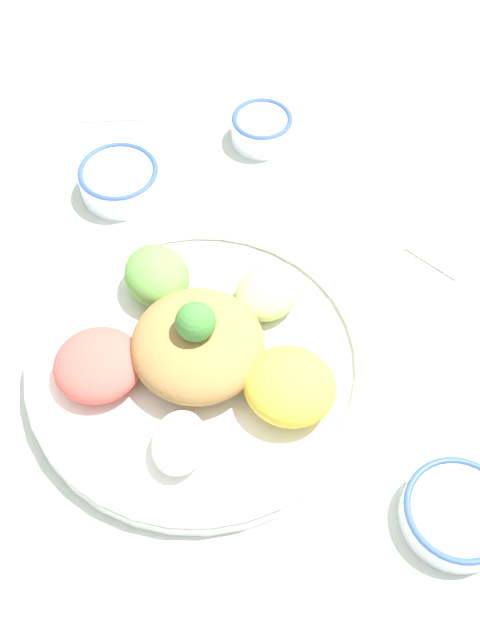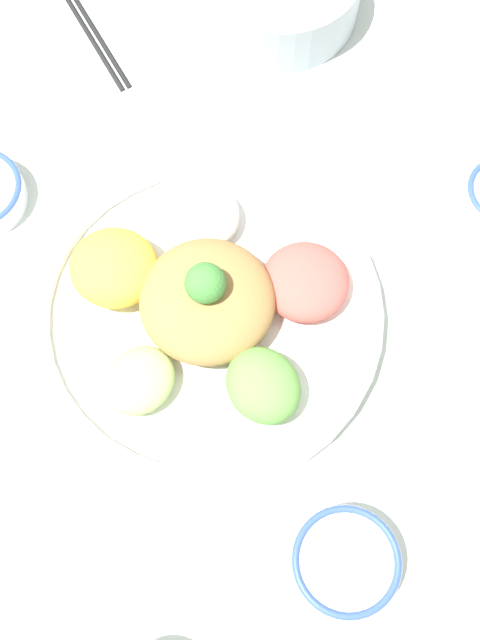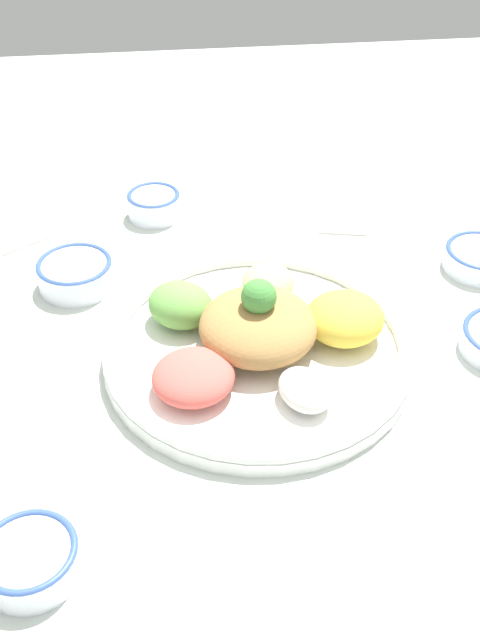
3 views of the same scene
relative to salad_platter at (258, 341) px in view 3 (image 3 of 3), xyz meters
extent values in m
plane|color=silver|center=(-0.01, 0.04, -0.03)|extent=(2.40, 2.40, 0.00)
cylinder|color=white|center=(0.00, 0.00, -0.02)|extent=(0.39, 0.39, 0.02)
torus|color=white|center=(0.00, 0.00, 0.00)|extent=(0.39, 0.39, 0.02)
ellipsoid|color=#E55B51|center=(0.09, 0.07, 0.01)|extent=(0.14, 0.14, 0.04)
ellipsoid|color=white|center=(-0.04, 0.10, 0.01)|extent=(0.08, 0.09, 0.04)
ellipsoid|color=yellow|center=(-0.11, -0.01, 0.02)|extent=(0.11, 0.10, 0.06)
ellipsoid|color=#B7DB7A|center=(-0.03, -0.11, 0.01)|extent=(0.09, 0.10, 0.04)
ellipsoid|color=#6BAD4C|center=(0.09, -0.06, 0.02)|extent=(0.11, 0.11, 0.06)
ellipsoid|color=#AD7F47|center=(0.00, 0.00, 0.02)|extent=(0.15, 0.15, 0.07)
sphere|color=#478E3D|center=(0.00, 0.00, 0.07)|extent=(0.04, 0.04, 0.04)
cylinder|color=white|center=(0.12, -0.37, -0.01)|extent=(0.09, 0.09, 0.04)
torus|color=#38569E|center=(0.12, -0.37, 0.01)|extent=(0.09, 0.09, 0.01)
cylinder|color=#5B3319|center=(0.12, -0.37, 0.01)|extent=(0.07, 0.07, 0.00)
cylinder|color=white|center=(-0.36, -0.16, -0.01)|extent=(0.11, 0.11, 0.03)
cylinder|color=white|center=(0.26, 0.28, -0.01)|extent=(0.10, 0.10, 0.03)
torus|color=#38569E|center=(0.26, 0.28, 0.00)|extent=(0.10, 0.10, 0.01)
cylinder|color=#5B3319|center=(0.26, 0.28, 0.00)|extent=(0.08, 0.08, 0.00)
cylinder|color=white|center=(0.24, -0.19, -0.01)|extent=(0.11, 0.11, 0.04)
torus|color=#38569E|center=(0.24, -0.19, 0.01)|extent=(0.11, 0.11, 0.01)
cylinder|color=#5B3319|center=(0.24, -0.19, 0.01)|extent=(0.09, 0.09, 0.00)
cube|color=beige|center=(-0.18, -0.28, -0.03)|extent=(0.08, 0.03, 0.01)
ellipsoid|color=beige|center=(-0.23, -0.27, -0.03)|extent=(0.06, 0.05, 0.01)
cube|color=beige|center=(0.33, -0.30, -0.03)|extent=(0.08, 0.06, 0.01)
ellipsoid|color=beige|center=(0.28, -0.33, -0.03)|extent=(0.06, 0.05, 0.01)
camera|label=1|loc=(-0.26, 0.35, 0.73)|focal=42.00mm
camera|label=2|loc=(0.16, -0.27, 0.77)|focal=42.00mm
camera|label=3|loc=(0.11, 0.71, 0.61)|focal=42.00mm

